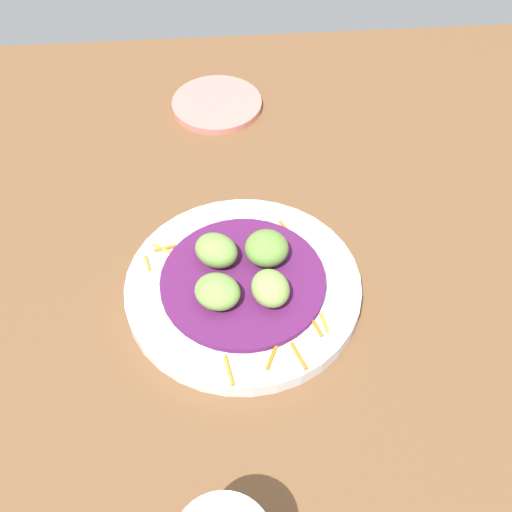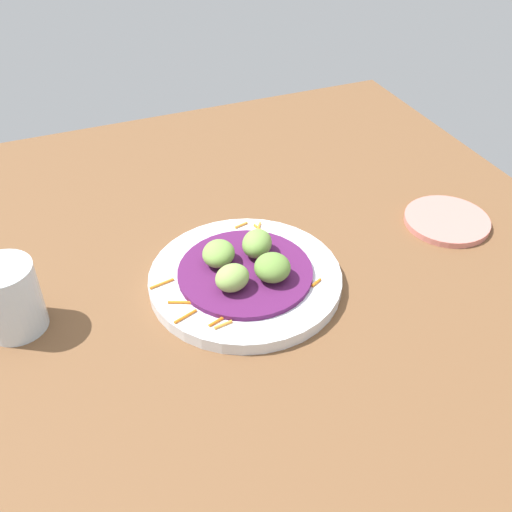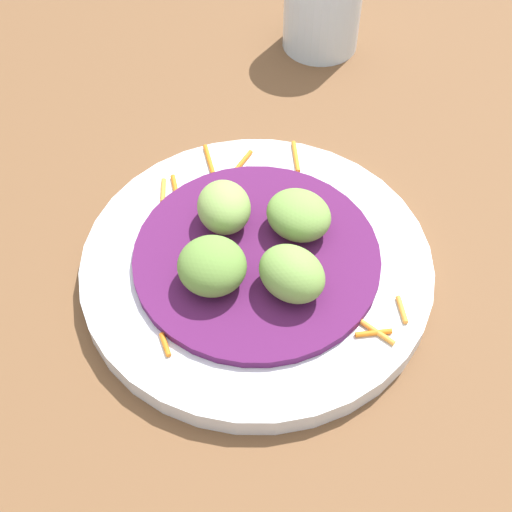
% 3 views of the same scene
% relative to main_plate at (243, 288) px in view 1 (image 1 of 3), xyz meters
% --- Properties ---
extents(table_surface, '(1.10, 1.10, 0.02)m').
position_rel_main_plate_xyz_m(table_surface, '(-0.04, 0.01, -0.02)').
color(table_surface, brown).
rests_on(table_surface, ground).
extents(main_plate, '(0.28, 0.28, 0.02)m').
position_rel_main_plate_xyz_m(main_plate, '(0.00, 0.00, 0.00)').
color(main_plate, silver).
rests_on(main_plate, table_surface).
extents(cabbage_bed, '(0.19, 0.19, 0.01)m').
position_rel_main_plate_xyz_m(cabbage_bed, '(0.00, 0.00, 0.01)').
color(cabbage_bed, '#51194C').
rests_on(cabbage_bed, main_plate).
extents(carrot_garnish, '(0.21, 0.23, 0.00)m').
position_rel_main_plate_xyz_m(carrot_garnish, '(-0.00, -0.04, 0.01)').
color(carrot_garnish, orange).
rests_on(carrot_garnish, main_plate).
extents(guac_scoop_left, '(0.07, 0.07, 0.04)m').
position_rel_main_plate_xyz_m(guac_scoop_left, '(0.03, 0.03, 0.04)').
color(guac_scoop_left, olive).
rests_on(guac_scoop_left, cabbage_bed).
extents(guac_scoop_center, '(0.07, 0.07, 0.04)m').
position_rel_main_plate_xyz_m(guac_scoop_center, '(-0.03, 0.03, 0.04)').
color(guac_scoop_center, '#759E47').
rests_on(guac_scoop_center, cabbage_bed).
extents(guac_scoop_right, '(0.07, 0.07, 0.03)m').
position_rel_main_plate_xyz_m(guac_scoop_right, '(-0.03, -0.03, 0.03)').
color(guac_scoop_right, '#759E47').
rests_on(guac_scoop_right, cabbage_bed).
extents(guac_scoop_back, '(0.05, 0.06, 0.04)m').
position_rel_main_plate_xyz_m(guac_scoop_back, '(0.03, -0.03, 0.03)').
color(guac_scoop_back, '#84A851').
rests_on(guac_scoop_back, cabbage_bed).
extents(side_plate_small, '(0.14, 0.14, 0.01)m').
position_rel_main_plate_xyz_m(side_plate_small, '(-0.02, 0.36, -0.00)').
color(side_plate_small, tan).
rests_on(side_plate_small, table_surface).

